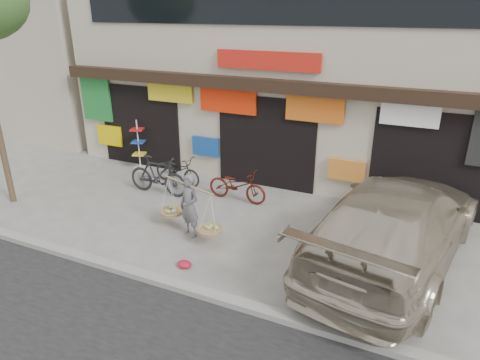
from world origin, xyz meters
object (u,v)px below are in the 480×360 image
at_px(bike_0, 177,170).
at_px(bike_1, 158,175).
at_px(display_rack, 139,150).
at_px(bike_2, 237,185).
at_px(street_vendor, 189,208).
at_px(suv, 396,223).

xyz_separation_m(bike_0, bike_1, (-0.08, -0.90, 0.13)).
xyz_separation_m(bike_0, display_rack, (-1.84, 0.57, 0.23)).
relative_size(bike_1, bike_2, 1.09).
relative_size(street_vendor, suv, 0.29).
bearing_deg(display_rack, suv, -15.68).
distance_m(bike_2, display_rack, 4.14).
bearing_deg(bike_0, street_vendor, -134.72).
distance_m(street_vendor, display_rack, 5.00).
distance_m(street_vendor, bike_0, 3.32).
relative_size(bike_2, display_rack, 1.03).
distance_m(bike_0, display_rack, 1.94).
distance_m(bike_0, bike_2, 2.22).
relative_size(street_vendor, bike_0, 1.11).
bearing_deg(bike_2, suv, -105.97).
bearing_deg(display_rack, bike_0, -17.12).
xyz_separation_m(street_vendor, bike_1, (-2.09, 1.72, -0.13)).
height_order(street_vendor, suv, suv).
distance_m(street_vendor, bike_1, 2.71).
relative_size(bike_0, bike_1, 0.89).
bearing_deg(street_vendor, bike_0, 145.81).
height_order(street_vendor, display_rack, display_rack).
bearing_deg(bike_1, bike_2, -77.14).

